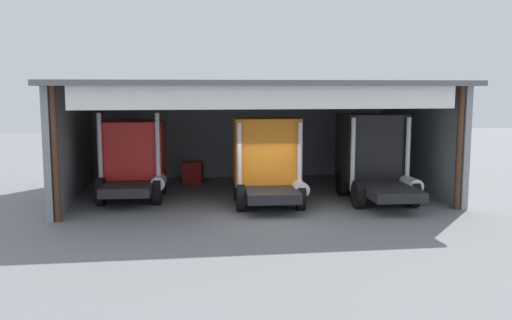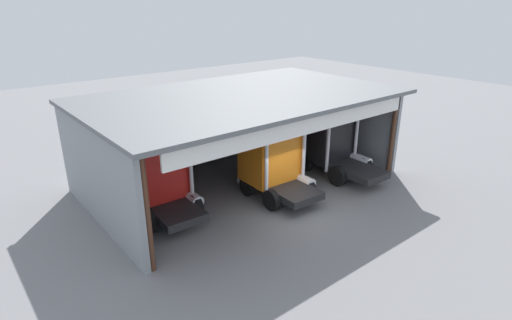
% 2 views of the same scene
% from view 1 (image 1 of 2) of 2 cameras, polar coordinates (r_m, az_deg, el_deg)
% --- Properties ---
extents(ground_plane, '(80.00, 80.00, 0.00)m').
position_cam_1_polar(ground_plane, '(19.69, 1.24, -5.88)').
color(ground_plane, slate).
rests_on(ground_plane, ground).
extents(workshop_shed, '(15.66, 9.75, 4.84)m').
position_cam_1_polar(workshop_shed, '(24.47, -0.69, 4.83)').
color(workshop_shed, gray).
rests_on(workshop_shed, ground).
extents(truck_red_right_bay, '(2.71, 4.73, 3.60)m').
position_cam_1_polar(truck_red_right_bay, '(23.23, -12.65, 0.35)').
color(truck_red_right_bay, red).
rests_on(truck_red_right_bay, ground).
extents(truck_orange_yard_outside, '(2.76, 4.21, 3.40)m').
position_cam_1_polar(truck_orange_yard_outside, '(21.55, 1.22, 0.09)').
color(truck_orange_yard_outside, orange).
rests_on(truck_orange_yard_outside, ground).
extents(truck_black_center_left_bay, '(2.69, 5.31, 3.51)m').
position_cam_1_polar(truck_black_center_left_bay, '(22.95, 12.18, 0.49)').
color(truck_black_center_left_bay, black).
rests_on(truck_black_center_left_bay, ground).
extents(oil_drum, '(0.58, 0.58, 0.90)m').
position_cam_1_polar(oil_drum, '(27.40, -6.09, -1.16)').
color(oil_drum, '#B21E19').
rests_on(oil_drum, ground).
extents(tool_cart, '(0.90, 0.60, 1.00)m').
position_cam_1_polar(tool_cart, '(26.77, -6.76, -1.27)').
color(tool_cart, red).
rests_on(tool_cart, ground).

